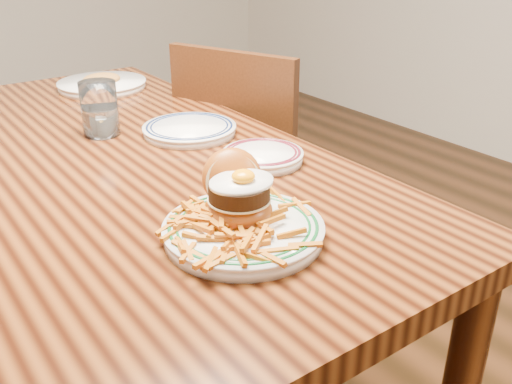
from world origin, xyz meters
TOP-DOWN VIEW (x-y plane):
  - table at (0.00, 0.00)m, footprint 0.85×1.60m
  - chair_right at (0.56, 0.21)m, footprint 0.55×0.55m
  - main_plate at (0.04, -0.48)m, footprint 0.27×0.29m
  - side_plate at (0.26, -0.24)m, footprint 0.18×0.18m
  - rear_plate at (0.22, 0.02)m, footprint 0.23×0.23m
  - water_glass at (0.04, 0.14)m, footprint 0.09×0.09m
  - far_plate at (0.21, 0.56)m, footprint 0.28×0.28m

SIDE VIEW (x-z plane):
  - chair_right at x=0.56m, z-range 0.03..0.94m
  - table at x=0.00m, z-range 0.29..1.04m
  - rear_plate at x=0.22m, z-range 0.75..0.78m
  - side_plate at x=0.26m, z-range 0.75..0.78m
  - far_plate at x=0.21m, z-range 0.74..0.79m
  - main_plate at x=0.04m, z-range 0.72..0.85m
  - water_glass at x=0.04m, z-range 0.74..0.88m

